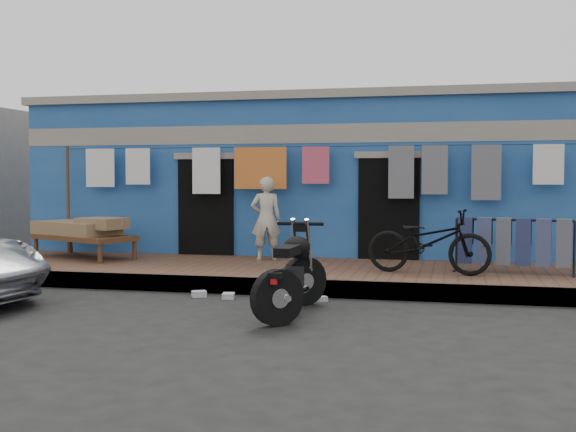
# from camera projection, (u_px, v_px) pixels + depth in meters

# --- Properties ---
(ground) EXTENTS (80.00, 80.00, 0.00)m
(ground) POSITION_uv_depth(u_px,v_px,m) (252.00, 315.00, 9.07)
(ground) COLOR black
(ground) RESTS_ON ground
(sidewalk) EXTENTS (28.00, 3.00, 0.25)m
(sidewalk) POSITION_uv_depth(u_px,v_px,m) (302.00, 274.00, 11.98)
(sidewalk) COLOR brown
(sidewalk) RESTS_ON ground
(curb) EXTENTS (28.00, 0.10, 0.25)m
(curb) POSITION_uv_depth(u_px,v_px,m) (281.00, 287.00, 10.57)
(curb) COLOR gray
(curb) RESTS_ON ground
(building) EXTENTS (12.20, 5.20, 3.36)m
(building) POSITION_uv_depth(u_px,v_px,m) (340.00, 180.00, 15.78)
(building) COLOR #1E4C94
(building) RESTS_ON ground
(clothesline) EXTENTS (10.06, 0.06, 2.10)m
(clothesline) POSITION_uv_depth(u_px,v_px,m) (308.00, 174.00, 13.14)
(clothesline) COLOR brown
(clothesline) RESTS_ON sidewalk
(seated_person) EXTENTS (0.63, 0.51, 1.50)m
(seated_person) POSITION_uv_depth(u_px,v_px,m) (266.00, 218.00, 12.98)
(seated_person) COLOR beige
(seated_person) RESTS_ON sidewalk
(bicycle) EXTENTS (1.98, 0.97, 1.22)m
(bicycle) POSITION_uv_depth(u_px,v_px,m) (429.00, 234.00, 11.11)
(bicycle) COLOR black
(bicycle) RESTS_ON sidewalk
(motorcycle) EXTENTS (0.67, 1.78, 1.14)m
(motorcycle) POSITION_uv_depth(u_px,v_px,m) (291.00, 270.00, 9.07)
(motorcycle) COLOR black
(motorcycle) RESTS_ON ground
(charpoy) EXTENTS (2.91, 2.63, 0.72)m
(charpoy) POSITION_uv_depth(u_px,v_px,m) (84.00, 238.00, 13.31)
(charpoy) COLOR brown
(charpoy) RESTS_ON sidewalk
(jeans_rack) EXTENTS (1.95, 0.91, 0.89)m
(jeans_rack) POSITION_uv_depth(u_px,v_px,m) (514.00, 245.00, 11.18)
(jeans_rack) COLOR black
(jeans_rack) RESTS_ON sidewalk
(litter_a) EXTENTS (0.25, 0.24, 0.09)m
(litter_a) POSITION_uv_depth(u_px,v_px,m) (199.00, 294.00, 10.46)
(litter_a) COLOR silver
(litter_a) RESTS_ON ground
(litter_b) EXTENTS (0.18, 0.17, 0.07)m
(litter_b) POSITION_uv_depth(u_px,v_px,m) (322.00, 299.00, 10.08)
(litter_b) COLOR silver
(litter_b) RESTS_ON ground
(litter_c) EXTENTS (0.20, 0.23, 0.08)m
(litter_c) POSITION_uv_depth(u_px,v_px,m) (228.00, 296.00, 10.31)
(litter_c) COLOR silver
(litter_c) RESTS_ON ground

